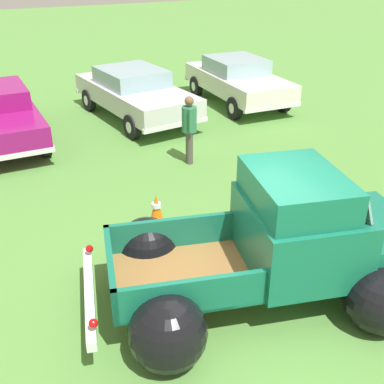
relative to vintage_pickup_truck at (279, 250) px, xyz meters
The scene contains 7 objects.
ground_plane 0.85m from the vintage_pickup_truck, 166.09° to the left, with size 80.00×80.00×0.00m, color #548C3D.
vintage_pickup_truck is the anchor object (origin of this frame).
show_car_1 8.62m from the vintage_pickup_truck, 83.17° to the left, with size 2.45×4.83×1.43m.
show_car_2 9.66m from the vintage_pickup_truck, 62.19° to the left, with size 2.06×4.37×1.43m.
spectator_0 5.00m from the vintage_pickup_truck, 78.41° to the left, with size 0.43×0.53×1.58m.
lane_cone_0 2.70m from the vintage_pickup_truck, 107.51° to the left, with size 0.36×0.36×0.63m.
lane_cone_1 2.70m from the vintage_pickup_truck, 14.20° to the left, with size 0.36×0.36×0.63m.
Camera 1 is at (-3.18, -4.53, 4.51)m, focal length 44.68 mm.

